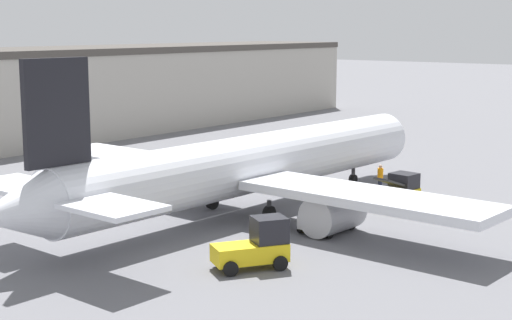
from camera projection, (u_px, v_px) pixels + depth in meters
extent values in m
plane|color=slate|center=(256.00, 210.00, 49.40)|extent=(400.00, 400.00, 0.00)
cube|color=#ADA89E|center=(60.00, 96.00, 81.28)|extent=(87.10, 13.16, 8.59)
cube|color=#47423D|center=(58.00, 51.00, 80.50)|extent=(87.10, 13.42, 0.70)
cylinder|color=silver|center=(256.00, 163.00, 48.89)|extent=(30.81, 5.06, 3.59)
cone|color=silver|center=(394.00, 135.00, 61.49)|extent=(3.04, 3.66, 3.52)
cone|color=silver|center=(11.00, 212.00, 35.89)|extent=(4.11, 3.60, 3.42)
cube|color=silver|center=(140.00, 160.00, 53.70)|extent=(4.96, 14.91, 0.50)
cube|color=silver|center=(367.00, 197.00, 42.00)|extent=(4.96, 14.91, 0.50)
cylinder|color=#ADADB2|center=(162.00, 182.00, 52.49)|extent=(3.60, 2.42, 2.26)
cylinder|color=#ADADB2|center=(333.00, 213.00, 43.61)|extent=(3.60, 2.42, 2.26)
cube|color=black|center=(57.00, 112.00, 37.18)|extent=(3.62, 0.53, 5.15)
cube|color=silver|center=(14.00, 184.00, 40.38)|extent=(3.44, 4.46, 0.24)
cube|color=silver|center=(113.00, 207.00, 35.33)|extent=(3.44, 4.46, 0.24)
cylinder|color=#38383D|center=(353.00, 176.00, 57.59)|extent=(0.28, 0.28, 1.24)
cylinder|color=black|center=(353.00, 179.00, 57.64)|extent=(0.72, 0.38, 0.70)
cylinder|color=#38383D|center=(269.00, 210.00, 46.66)|extent=(0.28, 0.28, 1.24)
cylinder|color=black|center=(269.00, 213.00, 46.68)|extent=(0.92, 0.39, 0.90)
cylinder|color=#38383D|center=(212.00, 199.00, 49.64)|extent=(0.28, 0.28, 1.24)
cylinder|color=black|center=(212.00, 202.00, 49.67)|extent=(0.92, 0.39, 0.90)
cylinder|color=#1E2338|center=(380.00, 184.00, 55.35)|extent=(0.30, 0.30, 0.89)
cylinder|color=orange|center=(380.00, 173.00, 55.21)|extent=(0.41, 0.41, 0.70)
sphere|color=tan|center=(381.00, 166.00, 55.13)|extent=(0.26, 0.26, 0.26)
cube|color=#B2B2B7|center=(327.00, 219.00, 44.22)|extent=(3.46, 1.77, 0.74)
cube|color=black|center=(336.00, 200.00, 44.82)|extent=(1.52, 1.59, 1.05)
cylinder|color=black|center=(351.00, 223.00, 44.69)|extent=(0.70, 0.28, 0.70)
cylinder|color=black|center=(325.00, 219.00, 45.75)|extent=(0.70, 0.28, 0.70)
cylinder|color=black|center=(329.00, 232.00, 42.80)|extent=(0.70, 0.28, 0.70)
cylinder|color=black|center=(302.00, 227.00, 43.86)|extent=(0.70, 0.28, 0.70)
cube|color=yellow|center=(395.00, 195.00, 50.51)|extent=(3.48, 2.17, 0.69)
cube|color=black|center=(404.00, 181.00, 51.00)|extent=(1.64, 1.75, 0.99)
cube|color=#333333|center=(390.00, 182.00, 49.94)|extent=(2.18, 1.48, 0.78)
cylinder|color=black|center=(417.00, 200.00, 50.74)|extent=(0.72, 0.37, 0.68)
cylinder|color=black|center=(395.00, 196.00, 51.96)|extent=(0.72, 0.37, 0.68)
cylinder|color=black|center=(396.00, 206.00, 49.16)|extent=(0.72, 0.37, 0.68)
cylinder|color=black|center=(374.00, 201.00, 50.38)|extent=(0.72, 0.37, 0.68)
cube|color=yellow|center=(250.00, 253.00, 37.33)|extent=(3.83, 3.19, 0.86)
cube|color=black|center=(269.00, 229.00, 37.49)|extent=(2.06, 2.01, 1.23)
cylinder|color=black|center=(280.00, 263.00, 37.11)|extent=(0.77, 0.62, 0.73)
cylinder|color=black|center=(268.00, 254.00, 38.54)|extent=(0.77, 0.62, 0.73)
cylinder|color=black|center=(230.00, 269.00, 36.26)|extent=(0.77, 0.62, 0.73)
cylinder|color=black|center=(220.00, 260.00, 37.69)|extent=(0.77, 0.62, 0.73)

